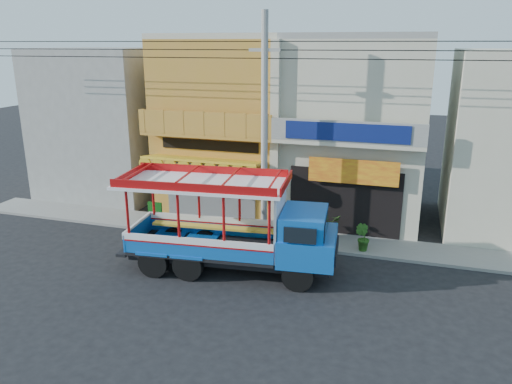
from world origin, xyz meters
TOP-DOWN VIEW (x-y plane):
  - ground at (0.00, 0.00)m, footprint 90.00×90.00m
  - sidewalk at (0.00, 4.00)m, footprint 30.00×2.00m
  - shophouse_left at (-4.00, 7.96)m, footprint 6.00×7.50m
  - shophouse_right at (2.00, 7.96)m, footprint 6.00×6.75m
  - party_pilaster at (-1.00, 4.85)m, footprint 0.35×0.30m
  - filler_building_left at (-11.00, 8.00)m, footprint 6.00×6.00m
  - utility_pole at (-0.85, 3.30)m, footprint 28.00×0.26m
  - songthaew_truck at (-0.87, 0.47)m, footprint 7.76×3.16m
  - green_sign at (-6.12, 3.65)m, footprint 0.66×0.31m
  - potted_plant_a at (1.47, 4.32)m, footprint 1.20×1.20m
  - potted_plant_b at (2.93, 3.42)m, footprint 0.72×0.68m

SIDE VIEW (x-z plane):
  - ground at x=0.00m, z-range 0.00..0.00m
  - sidewalk at x=0.00m, z-range 0.00..0.12m
  - green_sign at x=-6.12m, z-range 0.04..1.05m
  - potted_plant_a at x=1.47m, z-range 0.12..1.13m
  - potted_plant_b at x=2.93m, z-range 0.12..1.16m
  - songthaew_truck at x=-0.87m, z-range -0.06..3.46m
  - filler_building_left at x=-11.00m, z-range 0.00..7.60m
  - party_pilaster at x=-1.00m, z-range 0.00..8.00m
  - shophouse_right at x=2.00m, z-range -0.01..8.23m
  - shophouse_left at x=-4.00m, z-range -0.01..8.23m
  - utility_pole at x=-0.85m, z-range 0.53..9.53m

